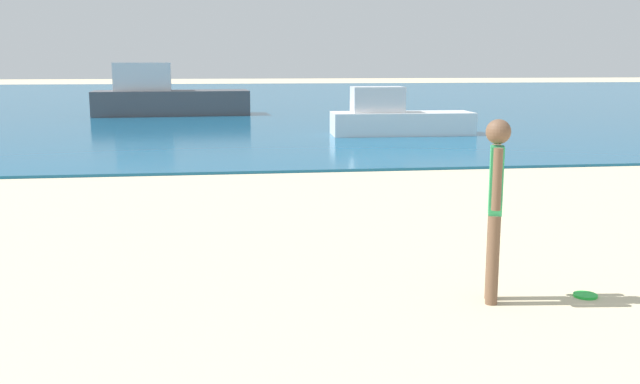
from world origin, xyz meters
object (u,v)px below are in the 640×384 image
(boat_near, at_px, (397,118))
(boat_far, at_px, (165,97))
(frisbee, at_px, (585,295))
(person_standing, at_px, (495,200))

(boat_near, height_order, boat_far, boat_far)
(frisbee, bearing_deg, boat_near, 83.20)
(frisbee, height_order, boat_near, boat_near)
(frisbee, bearing_deg, person_standing, -179.67)
(person_standing, xyz_separation_m, frisbee, (0.96, 0.01, -0.97))
(frisbee, height_order, boat_far, boat_far)
(person_standing, xyz_separation_m, boat_far, (-4.87, 24.05, -0.18))
(frisbee, xyz_separation_m, boat_far, (-5.83, 24.05, 0.79))
(person_standing, bearing_deg, boat_far, -149.75)
(person_standing, relative_size, boat_far, 0.27)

